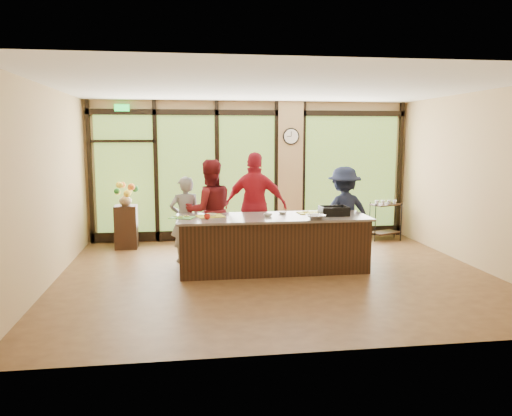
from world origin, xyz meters
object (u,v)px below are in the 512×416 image
object	(u,v)px
roasting_pan	(334,213)
bar_cart	(385,216)
cook_left	(185,219)
cook_right	(344,213)
flower_stand	(126,227)
island_base	(273,244)

from	to	relation	value
roasting_pan	bar_cart	bearing A→B (deg)	50.76
cook_left	bar_cart	size ratio (longest dim) A/B	1.77
cook_right	roasting_pan	xyz separation A→B (m)	(-0.41, -0.71, 0.11)
cook_left	bar_cart	distance (m)	4.54
cook_left	flower_stand	size ratio (longest dim) A/B	1.78
roasting_pan	bar_cart	distance (m)	2.88
bar_cart	flower_stand	bearing A→B (deg)	158.81
island_base	roasting_pan	xyz separation A→B (m)	(1.04, -0.04, 0.52)
cook_right	flower_stand	xyz separation A→B (m)	(-4.09, 1.41, -0.41)
roasting_pan	island_base	bearing A→B (deg)	178.68
cook_left	bar_cart	world-z (taller)	cook_left
cook_right	flower_stand	world-z (taller)	cook_right
cook_left	bar_cart	bearing A→B (deg)	-173.19
roasting_pan	flower_stand	xyz separation A→B (m)	(-3.68, 2.12, -0.53)
cook_right	roasting_pan	world-z (taller)	cook_right
flower_stand	island_base	bearing A→B (deg)	-38.50
cook_left	bar_cart	xyz separation A→B (m)	(4.33, 1.35, -0.25)
roasting_pan	cook_left	bearing A→B (deg)	162.72
island_base	cook_right	xyz separation A→B (m)	(1.45, 0.67, 0.41)
island_base	bar_cart	xyz separation A→B (m)	(2.88, 2.13, 0.08)
island_base	bar_cart	world-z (taller)	island_base
cook_left	cook_right	bearing A→B (deg)	167.31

